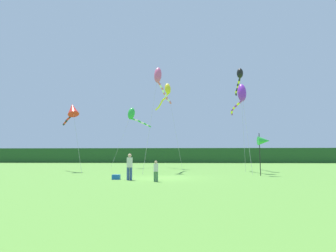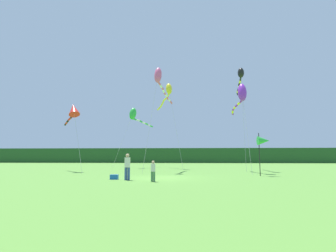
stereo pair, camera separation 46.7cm
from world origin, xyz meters
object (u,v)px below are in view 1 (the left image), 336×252
at_px(person_child, 156,170).
at_px(kite_yellow, 167,92).
at_px(cooler_box, 116,177).
at_px(kite_purple, 241,95).
at_px(banner_flag_pole, 264,141).
at_px(kite_red, 72,110).
at_px(kite_black, 239,77).
at_px(person_adult, 130,165).
at_px(kite_rainbow, 159,79).
at_px(kite_green, 132,115).

height_order(person_child, kite_yellow, kite_yellow).
height_order(cooler_box, kite_yellow, kite_yellow).
relative_size(kite_yellow, kite_purple, 1.29).
xyz_separation_m(banner_flag_pole, kite_purple, (-0.73, 4.02, 4.69)).
height_order(kite_purple, kite_red, kite_purple).
height_order(banner_flag_pole, kite_black, kite_black).
bearing_deg(kite_yellow, kite_purple, -48.36).
height_order(kite_yellow, kite_purple, kite_yellow).
distance_m(person_adult, kite_black, 18.52).
height_order(kite_yellow, kite_rainbow, kite_yellow).
height_order(kite_green, kite_rainbow, kite_rainbow).
relative_size(kite_green, kite_purple, 0.96).
xyz_separation_m(kite_rainbow, kite_red, (-8.89, 0.35, -3.06)).
distance_m(kite_rainbow, kite_black, 9.49).
xyz_separation_m(banner_flag_pole, kite_rainbow, (-8.65, 4.67, 6.56)).
xyz_separation_m(banner_flag_pole, kite_black, (0.10, 8.16, 7.72)).
bearing_deg(person_child, kite_red, 132.79).
bearing_deg(person_adult, banner_flag_pole, 24.00).
bearing_deg(kite_yellow, banner_flag_pole, -56.47).
relative_size(kite_yellow, kite_black, 0.98).
xyz_separation_m(person_adult, kite_yellow, (1.42, 16.91, 8.94)).
relative_size(cooler_box, banner_flag_pole, 0.15).
distance_m(kite_purple, kite_rainbow, 8.16).
bearing_deg(kite_red, kite_rainbow, -2.28).
height_order(person_adult, kite_purple, kite_purple).
relative_size(person_adult, kite_green, 0.20).
distance_m(kite_yellow, kite_red, 12.46).
bearing_deg(cooler_box, kite_black, 48.09).
xyz_separation_m(cooler_box, kite_red, (-6.83, 8.91, 6.03)).
distance_m(cooler_box, kite_yellow, 19.25).
distance_m(cooler_box, kite_black, 19.15).
height_order(kite_purple, kite_black, kite_black).
bearing_deg(kite_red, kite_purple, -3.41).
xyz_separation_m(kite_purple, kite_black, (0.83, 4.14, 3.03)).
bearing_deg(kite_yellow, kite_rainbow, -92.33).
relative_size(cooler_box, kite_yellow, 0.05).
bearing_deg(kite_green, cooler_box, -82.64).
height_order(kite_yellow, kite_green, kite_yellow).
relative_size(kite_yellow, kite_green, 1.34).
distance_m(person_adult, kite_purple, 13.89).
distance_m(cooler_box, banner_flag_pole, 11.67).
height_order(cooler_box, kite_green, kite_green).
height_order(person_child, kite_red, kite_red).
distance_m(kite_green, kite_black, 14.71).
bearing_deg(person_child, kite_black, 59.01).
distance_m(person_adult, person_child, 2.02).
relative_size(kite_purple, kite_red, 1.20).
distance_m(cooler_box, kite_red, 12.74).
bearing_deg(kite_black, kite_purple, -101.32).
bearing_deg(person_child, cooler_box, 152.47).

